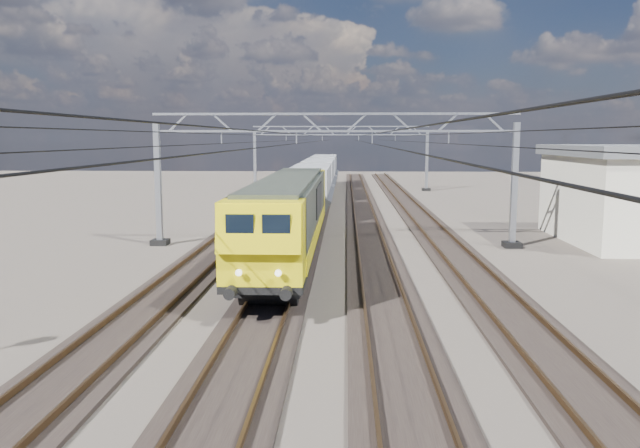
{
  "coord_description": "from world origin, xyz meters",
  "views": [
    {
      "loc": [
        0.63,
        -29.18,
        5.79
      ],
      "look_at": [
        -0.39,
        -4.67,
        2.4
      ],
      "focal_mm": 35.0,
      "sensor_mm": 36.0,
      "label": 1
    }
  ],
  "objects_px": {
    "catenary_gantry_far": "(340,155)",
    "hopper_wagon_third": "(324,168)",
    "catenary_gantry_mid": "(334,174)",
    "locomotive": "(289,213)",
    "hopper_wagon_mid": "(319,175)",
    "hopper_wagon_lead": "(311,186)"
  },
  "relations": [
    {
      "from": "catenary_gantry_far",
      "to": "hopper_wagon_third",
      "type": "relative_size",
      "value": 1.53
    },
    {
      "from": "catenary_gantry_mid",
      "to": "locomotive",
      "type": "relative_size",
      "value": 0.94
    },
    {
      "from": "hopper_wagon_mid",
      "to": "catenary_gantry_far",
      "type": "bearing_deg",
      "value": 77.09
    },
    {
      "from": "locomotive",
      "to": "hopper_wagon_third",
      "type": "distance_m",
      "value": 46.1
    },
    {
      "from": "locomotive",
      "to": "hopper_wagon_lead",
      "type": "relative_size",
      "value": 1.62
    },
    {
      "from": "hopper_wagon_third",
      "to": "hopper_wagon_mid",
      "type": "bearing_deg",
      "value": -90.0
    },
    {
      "from": "catenary_gantry_far",
      "to": "hopper_wagon_third",
      "type": "bearing_deg",
      "value": 110.09
    },
    {
      "from": "catenary_gantry_far",
      "to": "locomotive",
      "type": "relative_size",
      "value": 0.94
    },
    {
      "from": "catenary_gantry_mid",
      "to": "catenary_gantry_far",
      "type": "relative_size",
      "value": 1.0
    },
    {
      "from": "hopper_wagon_third",
      "to": "catenary_gantry_mid",
      "type": "bearing_deg",
      "value": -87.24
    },
    {
      "from": "locomotive",
      "to": "hopper_wagon_lead",
      "type": "xyz_separation_m",
      "value": [
        -0.0,
        17.7,
        -0.09
      ]
    },
    {
      "from": "locomotive",
      "to": "catenary_gantry_mid",
      "type": "bearing_deg",
      "value": 66.61
    },
    {
      "from": "catenary_gantry_far",
      "to": "hopper_wagon_mid",
      "type": "relative_size",
      "value": 1.53
    },
    {
      "from": "catenary_gantry_mid",
      "to": "hopper_wagon_third",
      "type": "distance_m",
      "value": 41.55
    },
    {
      "from": "hopper_wagon_mid",
      "to": "hopper_wagon_third",
      "type": "relative_size",
      "value": 1.0
    },
    {
      "from": "catenary_gantry_far",
      "to": "locomotive",
      "type": "xyz_separation_m",
      "value": [
        -2.0,
        -40.62,
        -1.58
      ]
    },
    {
      "from": "locomotive",
      "to": "hopper_wagon_third",
      "type": "bearing_deg",
      "value": 90.0
    },
    {
      "from": "catenary_gantry_mid",
      "to": "catenary_gantry_far",
      "type": "xyz_separation_m",
      "value": [
        0.0,
        36.0,
        0.0
      ]
    },
    {
      "from": "catenary_gantry_mid",
      "to": "locomotive",
      "type": "bearing_deg",
      "value": -113.39
    },
    {
      "from": "hopper_wagon_lead",
      "to": "hopper_wagon_mid",
      "type": "height_order",
      "value": "same"
    },
    {
      "from": "catenary_gantry_mid",
      "to": "hopper_wagon_lead",
      "type": "relative_size",
      "value": 1.53
    },
    {
      "from": "catenary_gantry_mid",
      "to": "hopper_wagon_third",
      "type": "height_order",
      "value": "catenary_gantry_mid"
    }
  ]
}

